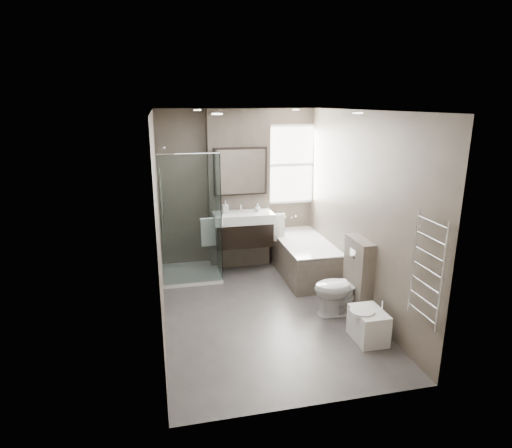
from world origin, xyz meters
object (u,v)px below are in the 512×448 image
object	(u,v)px
vanity	(243,228)
bidet	(368,324)
bathtub	(304,256)
toilet	(342,288)

from	to	relation	value
vanity	bidet	xyz separation A→B (m)	(1.01, -2.39, -0.54)
vanity	bathtub	world-z (taller)	vanity
vanity	bidet	size ratio (longest dim) A/B	1.94
bidet	toilet	bearing A→B (deg)	93.78
bathtub	toilet	bearing A→B (deg)	-88.14
bathtub	toilet	size ratio (longest dim) A/B	2.19
bathtub	bidet	distance (m)	2.07
toilet	bathtub	bearing A→B (deg)	-174.74
toilet	bidet	bearing A→B (deg)	7.18
bathtub	bidet	bearing A→B (deg)	-87.51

